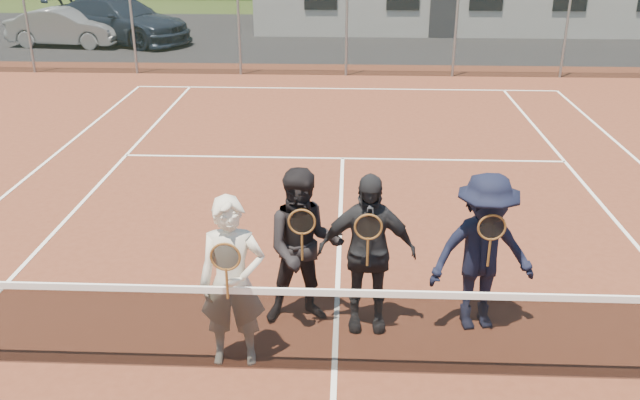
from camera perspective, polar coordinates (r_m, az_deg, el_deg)
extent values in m
plane|color=#2E4117|center=(25.94, 2.32, 13.52)|extent=(220.00, 220.00, 0.00)
cube|color=#562819|center=(7.02, 1.21, -14.26)|extent=(30.00, 30.00, 0.02)
cube|color=black|center=(26.26, -6.69, 13.52)|extent=(40.00, 12.00, 0.01)
imported|color=gray|center=(25.59, -20.62, 13.44)|extent=(4.00, 1.75, 1.28)
imported|color=#1A2434|center=(25.69, -16.57, 14.31)|extent=(5.84, 4.22, 1.57)
cube|color=white|center=(17.98, 2.15, 9.35)|extent=(10.97, 0.06, 0.01)
cube|color=white|center=(12.72, 1.92, 3.52)|extent=(8.23, 0.06, 0.01)
cube|color=white|center=(7.01, 1.22, -14.17)|extent=(0.06, 12.80, 0.01)
cube|color=black|center=(6.75, 1.25, -11.09)|extent=(11.60, 0.02, 0.88)
cube|color=white|center=(6.51, 1.28, -7.80)|extent=(11.60, 0.03, 0.07)
cylinder|color=slate|center=(21.33, -23.48, 13.73)|extent=(0.07, 0.07, 3.00)
cylinder|color=slate|center=(20.23, -15.56, 14.34)|extent=(0.07, 0.07, 3.00)
cylinder|color=slate|center=(19.54, -6.87, 14.71)|extent=(0.07, 0.07, 3.00)
cylinder|color=slate|center=(19.29, 2.26, 14.74)|extent=(0.07, 0.07, 3.00)
cylinder|color=slate|center=(19.51, 11.40, 14.42)|extent=(0.07, 0.07, 3.00)
cylinder|color=slate|center=(20.17, 20.10, 13.79)|extent=(0.07, 0.07, 3.00)
cube|color=black|center=(19.29, 2.26, 14.74)|extent=(30.00, 0.03, 3.00)
cube|color=#2D2D33|center=(26.00, 10.38, 15.43)|extent=(1.00, 0.06, 2.00)
imported|color=beige|center=(6.74, -7.38, -6.94)|extent=(0.69, 0.48, 1.80)
torus|color=brown|center=(6.30, -7.97, -4.77)|extent=(0.29, 0.02, 0.29)
cylinder|color=black|center=(6.30, -7.97, -4.77)|extent=(0.25, 0.00, 0.25)
cylinder|color=brown|center=(6.44, -7.84, -6.97)|extent=(0.03, 0.03, 0.32)
imported|color=black|center=(7.36, -1.36, -4.01)|extent=(0.96, 0.80, 1.80)
torus|color=brown|center=(6.93, -1.54, -1.86)|extent=(0.29, 0.02, 0.29)
cylinder|color=black|center=(6.93, -1.54, -1.86)|extent=(0.25, 0.00, 0.25)
cylinder|color=brown|center=(7.05, -1.52, -3.92)|extent=(0.03, 0.03, 0.32)
imported|color=black|center=(7.27, 3.95, -4.44)|extent=(1.06, 0.45, 1.80)
torus|color=brown|center=(6.83, 4.09, -2.28)|extent=(0.29, 0.02, 0.29)
cylinder|color=black|center=(6.83, 4.09, -2.28)|extent=(0.25, 0.00, 0.25)
cylinder|color=brown|center=(6.96, 4.03, -4.37)|extent=(0.03, 0.03, 0.32)
imported|color=black|center=(7.45, 13.56, -4.36)|extent=(1.27, 0.87, 1.80)
torus|color=brown|center=(7.02, 14.27, -2.25)|extent=(0.29, 0.02, 0.29)
cylinder|color=black|center=(7.02, 14.27, -2.25)|extent=(0.25, 0.00, 0.25)
cylinder|color=brown|center=(7.15, 14.05, -4.28)|extent=(0.03, 0.03, 0.32)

